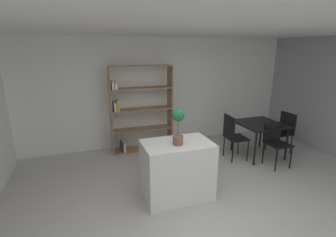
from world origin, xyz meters
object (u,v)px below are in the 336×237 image
(kitchen_island, at_px, (177,170))
(dining_chair_island_side, at_px, (232,134))
(potted_plant_on_island, at_px, (178,124))
(open_bookshelf, at_px, (138,109))
(dining_chair_window_side, at_px, (283,129))
(dining_chair_near, at_px, (275,140))
(dining_table, at_px, (260,127))

(kitchen_island, height_order, dining_chair_island_side, dining_chair_island_side)
(potted_plant_on_island, bearing_deg, dining_chair_island_side, 31.42)
(dining_chair_island_side, bearing_deg, kitchen_island, 124.39)
(open_bookshelf, xyz_separation_m, dining_chair_island_side, (1.80, -1.20, -0.40))
(dining_chair_window_side, distance_m, dining_chair_near, 0.86)
(dining_chair_island_side, bearing_deg, potted_plant_on_island, 125.90)
(open_bookshelf, bearing_deg, dining_chair_island_side, -33.64)
(dining_chair_window_side, bearing_deg, dining_table, -91.62)
(kitchen_island, relative_size, dining_chair_window_side, 1.17)
(open_bookshelf, height_order, dining_chair_window_side, open_bookshelf)
(dining_table, relative_size, dining_chair_island_side, 0.97)
(dining_chair_window_side, xyz_separation_m, dining_chair_island_side, (-1.37, 0.00, 0.04))
(potted_plant_on_island, height_order, dining_chair_island_side, potted_plant_on_island)
(kitchen_island, height_order, dining_chair_window_side, kitchen_island)
(potted_plant_on_island, distance_m, dining_chair_window_side, 3.27)
(potted_plant_on_island, xyz_separation_m, open_bookshelf, (-0.14, 2.21, -0.27))
(dining_table, distance_m, dining_chair_near, 0.52)
(dining_table, height_order, dining_chair_near, dining_chair_near)
(kitchen_island, bearing_deg, dining_chair_window_side, 17.28)
(potted_plant_on_island, bearing_deg, dining_chair_window_side, 18.38)
(kitchen_island, bearing_deg, dining_table, 21.88)
(dining_table, distance_m, dining_chair_window_side, 0.70)
(open_bookshelf, relative_size, dining_chair_island_side, 2.02)
(dining_chair_window_side, bearing_deg, kitchen_island, -74.62)
(dining_chair_near, bearing_deg, dining_chair_island_side, 142.19)
(open_bookshelf, xyz_separation_m, dining_table, (2.48, -1.20, -0.31))
(dining_chair_window_side, bearing_deg, dining_chair_island_side, -92.09)
(dining_chair_window_side, height_order, dining_chair_near, dining_chair_window_side)
(kitchen_island, bearing_deg, dining_chair_island_side, 29.91)
(dining_table, xyz_separation_m, dining_chair_window_side, (0.69, 0.00, -0.13))
(kitchen_island, bearing_deg, open_bookshelf, 94.37)
(dining_table, bearing_deg, potted_plant_on_island, -156.82)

